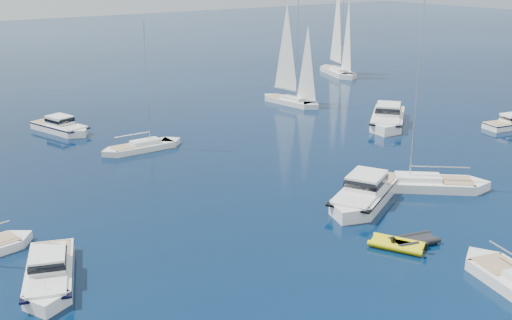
{
  "coord_description": "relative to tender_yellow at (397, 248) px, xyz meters",
  "views": [
    {
      "loc": [
        -29.57,
        -12.75,
        18.51
      ],
      "look_at": [
        -0.94,
        27.58,
        2.2
      ],
      "focal_mm": 42.36,
      "sensor_mm": 36.0,
      "label": 1
    }
  ],
  "objects": [
    {
      "name": "tender_yellow",
      "position": [
        0.0,
        0.0,
        0.0
      ],
      "size": [
        3.66,
        4.4,
        0.95
      ],
      "primitive_type": null,
      "rotation": [
        0.0,
        0.0,
        0.48
      ],
      "color": "yellow",
      "rests_on": "ground"
    },
    {
      "name": "sailboat_sails_r",
      "position": [
        21.27,
        38.36,
        0.0
      ],
      "size": [
        4.32,
        10.58,
        15.11
      ],
      "primitive_type": null,
      "rotation": [
        0.0,
        0.0,
        3.31
      ],
      "color": "silver",
      "rests_on": "ground"
    },
    {
      "name": "motor_cruiser_left",
      "position": [
        -20.66,
        9.09,
        0.0
      ],
      "size": [
        5.75,
        9.46,
        2.38
      ],
      "primitive_type": null,
      "rotation": [
        0.0,
        0.0,
        2.79
      ],
      "color": "silver",
      "rests_on": "ground"
    },
    {
      "name": "motor_cruiser_distant",
      "position": [
        23.82,
        23.05,
        0.0
      ],
      "size": [
        11.52,
        10.46,
        3.14
      ],
      "primitive_type": null,
      "rotation": [
        0.0,
        0.0,
        2.27
      ],
      "color": "white",
      "rests_on": "ground"
    },
    {
      "name": "motor_cruiser_far_r",
      "position": [
        34.86,
        13.67,
        0.0
      ],
      "size": [
        8.26,
        4.04,
        2.08
      ],
      "primitive_type": null,
      "rotation": [
        0.0,
        0.0,
        4.5
      ],
      "color": "white",
      "rests_on": "ground"
    },
    {
      "name": "sailboat_mid_r",
      "position": [
        10.44,
        6.52,
        0.0
      ],
      "size": [
        10.87,
        9.99,
        17.25
      ],
      "primitive_type": null,
      "rotation": [
        0.0,
        0.0,
        0.86
      ],
      "color": "white",
      "rests_on": "ground"
    },
    {
      "name": "sailboat_centre",
      "position": [
        -4.4,
        30.62,
        0.0
      ],
      "size": [
        9.19,
        2.48,
        13.48
      ],
      "primitive_type": null,
      "rotation": [
        0.0,
        0.0,
        4.7
      ],
      "color": "silver",
      "rests_on": "ground"
    },
    {
      "name": "tender_grey_near",
      "position": [
        1.45,
        -0.24,
        0.0
      ],
      "size": [
        3.8,
        2.71,
        0.95
      ],
      "primitive_type": null,
      "rotation": [
        0.0,
        0.0,
        4.46
      ],
      "color": "black",
      "rests_on": "ground"
    },
    {
      "name": "motor_cruiser_centre",
      "position": [
        4.17,
        7.24,
        0.0
      ],
      "size": [
        11.58,
        8.23,
        2.95
      ],
      "primitive_type": null,
      "rotation": [
        0.0,
        0.0,
        2.05
      ],
      "color": "silver",
      "rests_on": "ground"
    },
    {
      "name": "sailboat_sails_far",
      "position": [
        42.0,
        51.39,
        0.0
      ],
      "size": [
        6.98,
        12.52,
        17.87
      ],
      "primitive_type": null,
      "rotation": [
        0.0,
        0.0,
        2.81
      ],
      "color": "silver",
      "rests_on": "ground"
    },
    {
      "name": "motor_cruiser_horizon",
      "position": [
        -8.93,
        42.36,
        0.0
      ],
      "size": [
        5.33,
        9.41,
        2.36
      ],
      "primitive_type": null,
      "rotation": [
        0.0,
        0.0,
        3.45
      ],
      "color": "white",
      "rests_on": "ground"
    }
  ]
}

